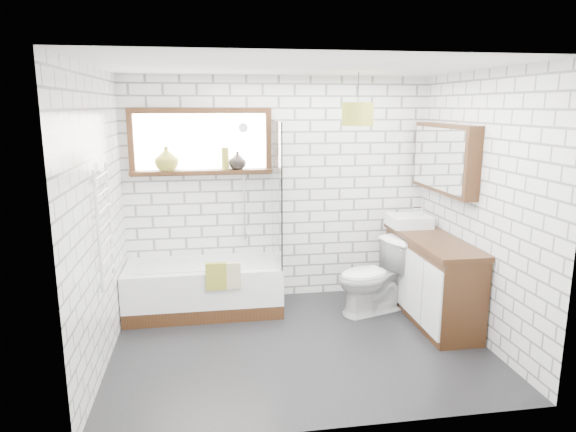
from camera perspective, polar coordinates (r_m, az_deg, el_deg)
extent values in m
cube|color=black|center=(4.94, 1.26, -14.08)|extent=(3.40, 2.60, 0.01)
cube|color=white|center=(4.44, 1.42, 16.35)|extent=(3.40, 2.60, 0.01)
cube|color=white|center=(5.80, -1.00, 2.93)|extent=(3.40, 0.01, 2.50)
cube|color=white|center=(3.29, 5.45, -4.31)|extent=(3.40, 0.01, 2.50)
cube|color=white|center=(4.55, -20.31, -0.41)|extent=(0.01, 2.60, 2.50)
cube|color=white|center=(5.12, 20.47, 0.91)|extent=(0.01, 2.60, 2.50)
cube|color=black|center=(5.63, -9.63, 8.12)|extent=(1.52, 0.16, 0.68)
cube|color=white|center=(4.55, -19.70, -1.01)|extent=(0.06, 0.52, 1.00)
cube|color=black|center=(5.55, 16.98, 6.15)|extent=(0.16, 1.20, 0.70)
cylinder|color=silver|center=(5.69, -4.94, 3.74)|extent=(0.02, 0.02, 1.30)
cube|color=white|center=(5.64, -9.33, -7.88)|extent=(1.63, 0.72, 0.53)
cube|color=white|center=(5.42, -1.24, 2.59)|extent=(0.02, 0.72, 1.50)
cube|color=olive|center=(5.21, -8.00, -6.66)|extent=(0.21, 0.06, 0.28)
cube|color=tan|center=(5.22, -6.42, -6.60)|extent=(0.21, 0.05, 0.27)
cube|color=black|center=(5.55, 15.56, -6.63)|extent=(0.49, 1.52, 0.87)
cube|color=white|center=(5.84, 13.28, -0.53)|extent=(0.43, 0.38, 0.13)
cylinder|color=silver|center=(5.89, 14.76, 0.23)|extent=(0.04, 0.04, 0.17)
imported|color=white|center=(5.57, 9.43, -6.69)|extent=(0.66, 0.88, 0.80)
imported|color=olive|center=(5.63, -13.34, 6.03)|extent=(0.33, 0.33, 0.26)
imported|color=black|center=(5.63, -5.63, 5.97)|extent=(0.21, 0.21, 0.20)
cylinder|color=olive|center=(5.62, -6.99, 6.15)|extent=(0.10, 0.10, 0.24)
cylinder|color=olive|center=(5.21, 7.74, 11.17)|extent=(0.31, 0.31, 0.23)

